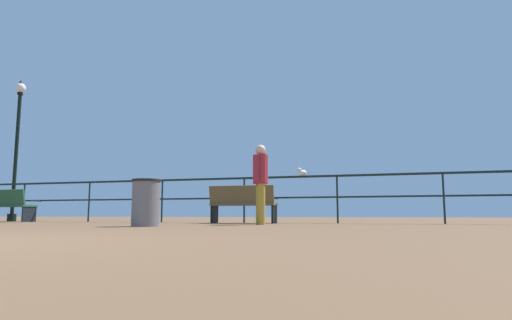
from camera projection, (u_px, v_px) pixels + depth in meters
The scene contains 7 objects.
pier_railing at pixel (244, 189), 10.70m from camera, with size 18.13×0.05×1.11m.
bench_far_left at pixel (8, 204), 11.98m from camera, with size 1.46×0.71×0.88m.
bench_near_left at pixel (243, 202), 9.97m from camera, with size 1.53×0.67×0.86m.
lamppost_left at pixel (17, 139), 13.23m from camera, with size 0.30×0.30×4.32m.
person_at_railing at pixel (260, 178), 8.75m from camera, with size 0.32×0.45×1.60m.
seagull_on_rail at pixel (302, 172), 10.30m from camera, with size 0.28×0.34×0.18m.
trash_bin at pixel (146, 203), 7.40m from camera, with size 0.49×0.49×0.80m.
Camera 1 is at (3.46, -1.88, 0.20)m, focal length 30.60 mm.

